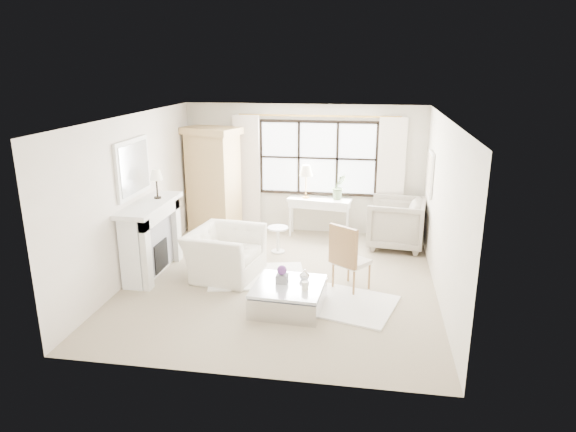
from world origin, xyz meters
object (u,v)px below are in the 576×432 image
object	(u,v)px
club_armchair	(225,253)
coffee_table	(288,297)
armoire	(213,180)
console_table	(319,217)

from	to	relation	value
club_armchair	coffee_table	size ratio (longest dim) A/B	1.17
armoire	club_armchair	world-z (taller)	armoire
armoire	coffee_table	xyz separation A→B (m)	(2.13, -3.30, -0.96)
armoire	console_table	size ratio (longest dim) A/B	1.66
armoire	club_armchair	size ratio (longest dim) A/B	1.81
console_table	coffee_table	size ratio (longest dim) A/B	1.28
console_table	coffee_table	xyz separation A→B (m)	(-0.10, -3.44, -0.22)
console_table	club_armchair	world-z (taller)	club_armchair
armoire	coffee_table	world-z (taller)	armoire
console_table	club_armchair	size ratio (longest dim) A/B	1.09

